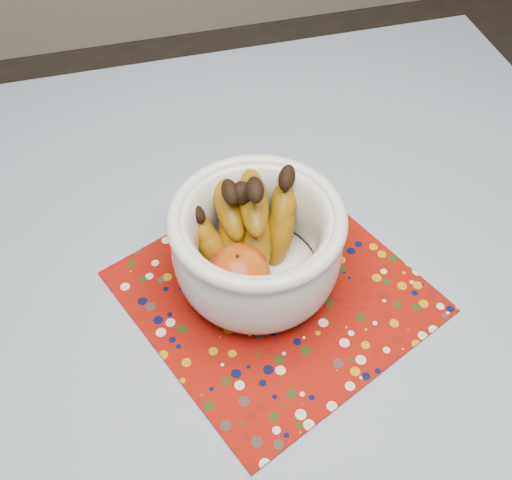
% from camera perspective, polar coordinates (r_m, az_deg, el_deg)
% --- Properties ---
extents(table, '(1.20, 1.20, 0.75)m').
position_cam_1_polar(table, '(0.97, 1.34, -8.73)').
color(table, brown).
rests_on(table, ground).
extents(tablecloth, '(1.32, 1.32, 0.01)m').
position_cam_1_polar(tablecloth, '(0.90, 1.44, -6.06)').
color(tablecloth, slate).
rests_on(tablecloth, table).
extents(placemat, '(0.51, 0.51, 0.00)m').
position_cam_1_polar(placemat, '(0.90, 1.79, -4.92)').
color(placemat, maroon).
rests_on(placemat, tablecloth).
extents(fruit_bowl, '(0.28, 0.26, 0.19)m').
position_cam_1_polar(fruit_bowl, '(0.85, -0.25, 0.13)').
color(fruit_bowl, silver).
rests_on(fruit_bowl, placemat).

